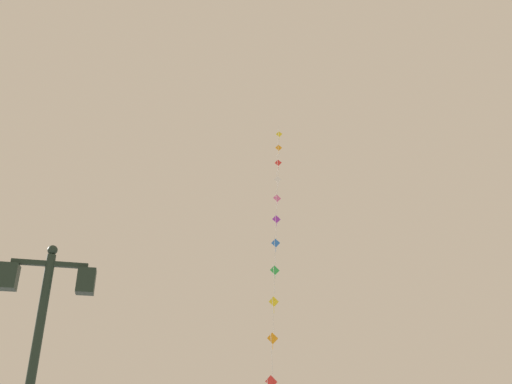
{
  "coord_description": "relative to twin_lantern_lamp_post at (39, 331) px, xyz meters",
  "views": [
    {
      "loc": [
        -1.42,
        -0.92,
        1.84
      ],
      "look_at": [
        2.9,
        15.9,
        9.63
      ],
      "focal_mm": 36.46,
      "sensor_mm": 36.0,
      "label": 1
    }
  ],
  "objects": [
    {
      "name": "kite_train",
      "position": [
        8.11,
        14.34,
        7.29
      ],
      "size": [
        4.56,
        12.17,
        19.73
      ],
      "color": "brown",
      "rests_on": "ground_plane"
    },
    {
      "name": "twin_lantern_lamp_post",
      "position": [
        0.0,
        0.0,
        0.0
      ],
      "size": [
        1.45,
        0.28,
        4.51
      ],
      "color": "#1E2D23",
      "rests_on": "ground_plane"
    }
  ]
}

